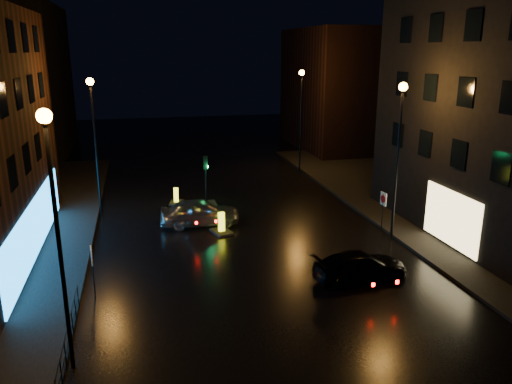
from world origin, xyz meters
The scene contains 16 objects.
ground centered at (0.00, 0.00, 0.00)m, with size 120.00×120.00×0.00m, color black.
pavement_right centered at (14.00, 8.00, 0.07)m, with size 12.00×44.00×0.15m, color black.
building_far_left centered at (-16.00, 35.00, 7.00)m, with size 8.00×16.00×14.00m, color black.
building_far_right centered at (15.00, 32.00, 6.00)m, with size 8.00×14.00×12.00m, color black.
street_lamp_lnear centered at (-7.80, -2.00, 5.56)m, with size 0.44×0.44×8.37m.
street_lamp_lfar centered at (-7.80, 14.00, 5.56)m, with size 0.44×0.44×8.37m.
street_lamp_rnear centered at (7.80, 6.00, 5.56)m, with size 0.44×0.44×8.37m.
street_lamp_rfar centered at (7.80, 22.00, 5.56)m, with size 0.44×0.44×8.37m.
traffic_signal centered at (-1.20, 14.00, 0.50)m, with size 1.40×2.40×3.45m.
guard_railing centered at (-8.00, -1.00, 0.74)m, with size 0.05×6.04×1.00m.
silver_hatchback centered at (-2.04, 10.69, 0.78)m, with size 1.85×4.60×1.57m, color #ADB1B5.
dark_sedan centered at (4.03, 1.84, 0.63)m, with size 1.77×4.35×1.26m, color black.
bollard_near centered at (-1.03, 9.10, 0.26)m, with size 1.28×1.58×1.20m.
bollard_far centered at (-3.05, 15.35, 0.23)m, with size 1.10×1.39×1.07m.
road_sign_left centered at (-7.44, 2.91, 1.64)m, with size 0.12×0.53×2.19m.
road_sign_right centered at (7.90, 7.35, 1.69)m, with size 0.13×0.55×2.26m.
Camera 1 is at (-5.26, -17.02, 9.95)m, focal length 35.00 mm.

